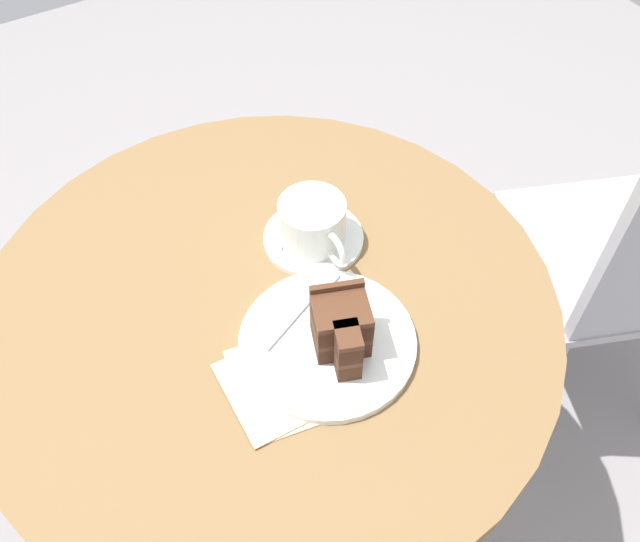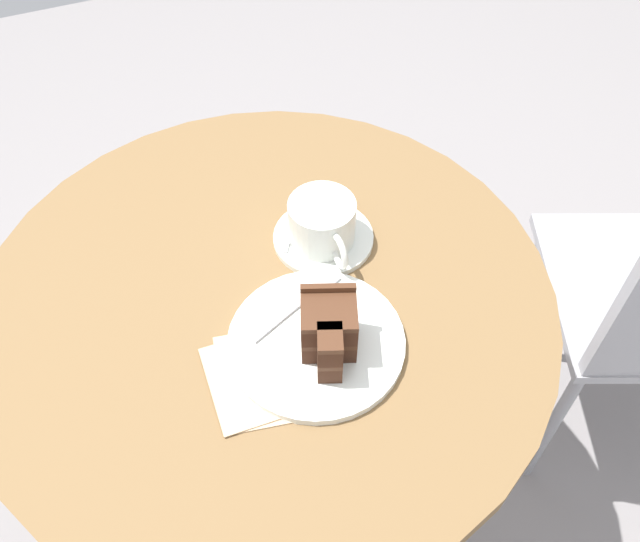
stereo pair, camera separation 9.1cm
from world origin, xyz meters
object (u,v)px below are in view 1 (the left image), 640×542
Objects in this scene: saucer at (313,238)px; coffee_cup at (313,222)px; cake_slice at (342,327)px; fork at (309,300)px; cake_plate at (327,342)px; teaspoon at (282,223)px; napkin at (286,381)px.

coffee_cup is (0.00, -0.00, 0.04)m from saucer.
saucer is at bearing 159.59° from cake_slice.
cake_slice is 0.70× the size of fork.
cake_plate is 2.25× the size of cake_slice.
cake_plate is 1.58× the size of fork.
fork is (0.10, -0.07, 0.01)m from saucer.
teaspoon is 0.89× the size of cake_slice.
saucer is 0.24m from napkin.
cake_slice reaches higher than fork.
fork is at bearing -33.68° from saucer.
saucer reaches higher than napkin.
cake_slice reaches higher than saucer.
saucer is 1.01× the size of fork.
saucer is 0.20m from cake_slice.
saucer is at bearing 32.37° from fork.
cake_plate is 1.38× the size of napkin.
cake_plate is at bearing -124.03° from fork.
fork is at bearing 135.31° from napkin.
cake_plate is at bearing -24.91° from coffee_cup.
cake_slice is at bearing 93.28° from napkin.
cake_slice reaches higher than coffee_cup.
teaspoon reaches higher than saucer.
napkin is (0.02, -0.07, -0.00)m from cake_plate.
teaspoon is 0.40× the size of cake_plate.
fork is 0.12m from napkin.
fork is (0.15, -0.04, 0.00)m from teaspoon.
cake_slice reaches higher than cake_plate.
saucer is at bearing 140.80° from napkin.
cake_slice is at bearing 35.20° from cake_plate.
fork is at bearing -162.17° from teaspoon.
fork reaches higher than teaspoon.
saucer is at bearing 140.24° from coffee_cup.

